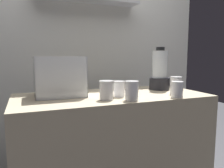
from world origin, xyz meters
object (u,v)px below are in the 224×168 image
object	(u,v)px
blender_pitcher	(160,72)
carrot_display_bin	(59,84)
juice_cup_pomegranate_middle	(132,92)
juice_cup_pomegranate_right	(177,91)
juice_cup_carrot_left	(119,89)
juice_cup_pomegranate_far_right	(176,87)
juice_cup_carrot_far_left	(107,91)

from	to	relation	value
blender_pitcher	carrot_display_bin	bearing A→B (deg)	-179.16
juice_cup_pomegranate_middle	juice_cup_pomegranate_right	world-z (taller)	juice_cup_pomegranate_middle
blender_pitcher	juice_cup_carrot_left	xyz separation A→B (m)	(-0.45, -0.18, -0.10)
blender_pitcher	juice_cup_pomegranate_right	bearing A→B (deg)	-104.06
carrot_display_bin	juice_cup_pomegranate_far_right	size ratio (longest dim) A/B	2.60
juice_cup_carrot_left	juice_cup_pomegranate_middle	distance (m)	0.15
juice_cup_carrot_left	juice_cup_pomegranate_middle	world-z (taller)	juice_cup_pomegranate_middle
blender_pitcher	juice_cup_carrot_far_left	world-z (taller)	blender_pitcher
juice_cup_carrot_left	juice_cup_carrot_far_left	bearing A→B (deg)	-149.89
juice_cup_carrot_far_left	juice_cup_pomegranate_middle	world-z (taller)	juice_cup_pomegranate_middle
juice_cup_pomegranate_middle	juice_cup_pomegranate_right	distance (m)	0.34
carrot_display_bin	juice_cup_pomegranate_far_right	world-z (taller)	carrot_display_bin
carrot_display_bin	blender_pitcher	size ratio (longest dim) A/B	0.96
juice_cup_pomegranate_far_right	juice_cup_pomegranate_right	bearing A→B (deg)	-123.66
blender_pitcher	juice_cup_pomegranate_middle	world-z (taller)	blender_pitcher
juice_cup_carrot_far_left	carrot_display_bin	bearing A→B (deg)	138.00
juice_cup_carrot_left	juice_cup_pomegranate_right	xyz separation A→B (m)	(0.36, -0.17, -0.00)
blender_pitcher	juice_cup_carrot_left	world-z (taller)	blender_pitcher
juice_cup_carrot_left	juice_cup_pomegranate_middle	size ratio (longest dim) A/B	0.87
carrot_display_bin	juice_cup_pomegranate_far_right	xyz separation A→B (m)	(0.82, -0.23, -0.03)
carrot_display_bin	juice_cup_carrot_far_left	distance (m)	0.36
juice_cup_carrot_left	juice_cup_pomegranate_middle	xyz separation A→B (m)	(0.02, -0.15, 0.01)
juice_cup_pomegranate_middle	juice_cup_carrot_left	bearing A→B (deg)	98.65
juice_cup_pomegranate_middle	juice_cup_pomegranate_right	size ratio (longest dim) A/B	1.14
juice_cup_carrot_far_left	juice_cup_pomegranate_middle	bearing A→B (deg)	-29.80
carrot_display_bin	blender_pitcher	xyz separation A→B (m)	(0.84, 0.01, 0.06)
juice_cup_carrot_far_left	juice_cup_carrot_left	bearing A→B (deg)	30.11
juice_cup_pomegranate_middle	carrot_display_bin	bearing A→B (deg)	141.82
carrot_display_bin	juice_cup_pomegranate_middle	distance (m)	0.52
juice_cup_carrot_far_left	juice_cup_carrot_left	world-z (taller)	juice_cup_carrot_far_left
blender_pitcher	juice_cup_pomegranate_right	world-z (taller)	blender_pitcher
carrot_display_bin	juice_cup_pomegranate_right	bearing A→B (deg)	-24.47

